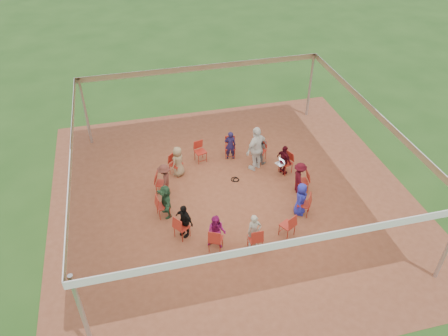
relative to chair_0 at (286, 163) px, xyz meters
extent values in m
plane|color=#234A17|center=(-2.42, -0.97, -0.45)|extent=(80.00, 80.00, 0.00)
plane|color=brown|center=(-2.42, -0.97, -0.44)|extent=(13.00, 13.00, 0.00)
cylinder|color=#B2B2B7|center=(-7.42, -5.97, 1.05)|extent=(0.12, 0.12, 3.00)
cylinder|color=#B2B2B7|center=(-7.42, 4.03, 1.05)|extent=(0.12, 0.12, 3.00)
cylinder|color=#B2B2B7|center=(2.58, 4.03, 1.05)|extent=(0.12, 0.12, 3.00)
plane|color=white|center=(-2.42, -0.97, 2.55)|extent=(10.30, 10.30, 0.00)
cube|color=white|center=(-2.42, -6.12, 2.43)|extent=(10.30, 0.03, 0.24)
cube|color=white|center=(-2.42, 4.18, 2.43)|extent=(10.30, 0.03, 0.24)
cube|color=white|center=(-7.57, -0.97, 2.43)|extent=(0.03, 10.30, 0.24)
cube|color=white|center=(2.73, -0.97, 2.43)|extent=(0.03, 10.30, 0.24)
imported|color=#3D0812|center=(-0.11, -0.04, 0.19)|extent=(0.63, 0.83, 1.27)
imported|color=slate|center=(-0.81, 0.92, 0.19)|extent=(0.70, 0.67, 1.27)
imported|color=#1B153F|center=(-1.87, 1.45, 0.19)|extent=(0.52, 0.40, 1.27)
imported|color=#917A56|center=(-4.10, 0.86, 0.19)|extent=(0.69, 0.68, 1.27)
imported|color=#542721|center=(-4.76, -0.14, 0.19)|extent=(0.66, 0.91, 1.27)
imported|color=#285033|center=(-4.88, -1.32, 0.19)|extent=(0.60, 1.23, 1.27)
imported|color=black|center=(-4.43, -2.42, 0.19)|extent=(0.74, 0.83, 1.27)
imported|color=#911563|center=(-3.53, -3.19, 0.19)|extent=(0.71, 0.59, 1.27)
imported|color=#A3A191|center=(-2.37, -3.45, 0.19)|extent=(0.47, 0.31, 1.27)
imported|color=#2228A9|center=(-0.34, -2.34, 0.19)|extent=(0.63, 0.71, 1.27)
imported|color=#3D0812|center=(0.06, -1.22, 0.19)|extent=(0.49, 0.86, 1.27)
imported|color=silver|center=(-1.06, 0.53, 0.51)|extent=(1.25, 1.07, 1.91)
torus|color=black|center=(-2.06, 0.01, -0.43)|extent=(0.38, 0.38, 0.03)
torus|color=black|center=(-2.02, -0.03, -0.43)|extent=(0.30, 0.30, 0.03)
cube|color=#B7B7BC|center=(-0.32, -0.13, 0.09)|extent=(0.34, 0.39, 0.02)
cube|color=#B7B7BC|center=(-0.21, -0.08, 0.21)|extent=(0.19, 0.33, 0.21)
cube|color=#CCE0FF|center=(-0.22, -0.09, 0.21)|extent=(0.16, 0.29, 0.18)
camera|label=1|loc=(-5.66, -12.73, 10.08)|focal=35.00mm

